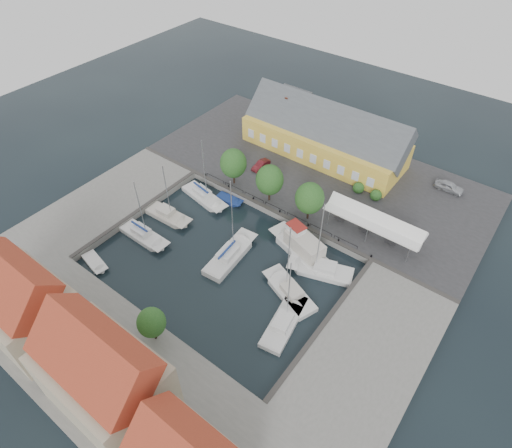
{
  "coord_description": "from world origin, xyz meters",
  "views": [
    {
      "loc": [
        27.01,
        -29.59,
        43.93
      ],
      "look_at": [
        0.0,
        6.0,
        1.5
      ],
      "focal_mm": 30.0,
      "sensor_mm": 36.0,
      "label": 1
    }
  ],
  "objects_px": {
    "warehouse": "(322,134)",
    "center_sailboat": "(230,256)",
    "west_boat_d": "(144,236)",
    "tent_canopy": "(374,221)",
    "west_boat_a": "(204,197)",
    "car_silver": "(449,187)",
    "east_boat_b": "(290,293)",
    "west_boat_b": "(168,216)",
    "trawler": "(301,248)",
    "launch_sw": "(95,263)",
    "launch_nw": "(229,200)",
    "car_red": "(261,165)",
    "east_boat_c": "(283,324)",
    "east_boat_a": "(322,271)"
  },
  "relations": [
    {
      "from": "launch_sw",
      "to": "center_sailboat",
      "type": "bearing_deg",
      "value": 40.58
    },
    {
      "from": "east_boat_c",
      "to": "west_boat_d",
      "type": "xyz_separation_m",
      "value": [
        -24.4,
        -0.02,
        0.01
      ]
    },
    {
      "from": "tent_canopy",
      "to": "east_boat_a",
      "type": "relative_size",
      "value": 1.13
    },
    {
      "from": "west_boat_d",
      "to": "launch_sw",
      "type": "relative_size",
      "value": 2.27
    },
    {
      "from": "tent_canopy",
      "to": "east_boat_a",
      "type": "xyz_separation_m",
      "value": [
        -2.32,
        -9.38,
        -3.42
      ]
    },
    {
      "from": "warehouse",
      "to": "tent_canopy",
      "type": "bearing_deg",
      "value": -39.86
    },
    {
      "from": "west_boat_b",
      "to": "car_silver",
      "type": "bearing_deg",
      "value": 44.05
    },
    {
      "from": "car_silver",
      "to": "launch_sw",
      "type": "distance_m",
      "value": 54.48
    },
    {
      "from": "tent_canopy",
      "to": "west_boat_a",
      "type": "xyz_separation_m",
      "value": [
        -25.11,
        -7.57,
        -3.41
      ]
    },
    {
      "from": "warehouse",
      "to": "car_silver",
      "type": "xyz_separation_m",
      "value": [
        21.93,
        2.75,
        -2.66
      ]
    },
    {
      "from": "car_red",
      "to": "west_boat_a",
      "type": "xyz_separation_m",
      "value": [
        -3.12,
        -10.98,
        -1.35
      ]
    },
    {
      "from": "west_boat_d",
      "to": "center_sailboat",
      "type": "bearing_deg",
      "value": 19.94
    },
    {
      "from": "warehouse",
      "to": "east_boat_b",
      "type": "distance_m",
      "value": 31.89
    },
    {
      "from": "center_sailboat",
      "to": "launch_nw",
      "type": "relative_size",
      "value": 2.84
    },
    {
      "from": "center_sailboat",
      "to": "east_boat_b",
      "type": "xyz_separation_m",
      "value": [
        10.07,
        -0.19,
        -0.1
      ]
    },
    {
      "from": "west_boat_a",
      "to": "car_red",
      "type": "bearing_deg",
      "value": 74.14
    },
    {
      "from": "launch_sw",
      "to": "east_boat_c",
      "type": "bearing_deg",
      "value": 16.03
    },
    {
      "from": "center_sailboat",
      "to": "trawler",
      "type": "bearing_deg",
      "value": 42.65
    },
    {
      "from": "east_boat_a",
      "to": "west_boat_a",
      "type": "bearing_deg",
      "value": 175.47
    },
    {
      "from": "car_silver",
      "to": "car_red",
      "type": "distance_m",
      "value": 30.35
    },
    {
      "from": "warehouse",
      "to": "trawler",
      "type": "relative_size",
      "value": 2.67
    },
    {
      "from": "car_red",
      "to": "launch_nw",
      "type": "relative_size",
      "value": 0.8
    },
    {
      "from": "trawler",
      "to": "car_red",
      "type": "bearing_deg",
      "value": 143.55
    },
    {
      "from": "launch_sw",
      "to": "warehouse",
      "type": "bearing_deg",
      "value": 74.76
    },
    {
      "from": "tent_canopy",
      "to": "launch_sw",
      "type": "bearing_deg",
      "value": -135.98
    },
    {
      "from": "warehouse",
      "to": "car_silver",
      "type": "height_order",
      "value": "warehouse"
    },
    {
      "from": "trawler",
      "to": "launch_sw",
      "type": "xyz_separation_m",
      "value": [
        -21.21,
        -18.64,
        -0.93
      ]
    },
    {
      "from": "east_boat_b",
      "to": "launch_sw",
      "type": "relative_size",
      "value": 2.36
    },
    {
      "from": "car_red",
      "to": "warehouse",
      "type": "bearing_deg",
      "value": 64.33
    },
    {
      "from": "west_boat_d",
      "to": "tent_canopy",
      "type": "bearing_deg",
      "value": 36.45
    },
    {
      "from": "east_boat_a",
      "to": "launch_sw",
      "type": "xyz_separation_m",
      "value": [
        -25.33,
        -17.34,
        -0.17
      ]
    },
    {
      "from": "car_red",
      "to": "east_boat_c",
      "type": "bearing_deg",
      "value": -46.59
    },
    {
      "from": "warehouse",
      "to": "trawler",
      "type": "xyz_separation_m",
      "value": [
        10.16,
        -21.94,
        -3.41
      ]
    },
    {
      "from": "west_boat_b",
      "to": "launch_sw",
      "type": "bearing_deg",
      "value": -95.48
    },
    {
      "from": "west_boat_a",
      "to": "car_silver",
      "type": "bearing_deg",
      "value": 38.46
    },
    {
      "from": "car_red",
      "to": "east_boat_a",
      "type": "bearing_deg",
      "value": -31.41
    },
    {
      "from": "warehouse",
      "to": "tent_canopy",
      "type": "height_order",
      "value": "warehouse"
    },
    {
      "from": "center_sailboat",
      "to": "east_boat_a",
      "type": "xyz_separation_m",
      "value": [
        11.41,
        5.42,
        -0.1
      ]
    },
    {
      "from": "warehouse",
      "to": "center_sailboat",
      "type": "relative_size",
      "value": 2.16
    },
    {
      "from": "east_boat_b",
      "to": "west_boat_d",
      "type": "bearing_deg",
      "value": -169.16
    },
    {
      "from": "trawler",
      "to": "east_boat_c",
      "type": "distance_m",
      "value": 12.16
    },
    {
      "from": "car_red",
      "to": "center_sailboat",
      "type": "distance_m",
      "value": 20.03
    },
    {
      "from": "car_silver",
      "to": "west_boat_d",
      "type": "relative_size",
      "value": 0.4
    },
    {
      "from": "launch_nw",
      "to": "launch_sw",
      "type": "bearing_deg",
      "value": -105.93
    },
    {
      "from": "tent_canopy",
      "to": "west_boat_d",
      "type": "height_order",
      "value": "west_boat_d"
    },
    {
      "from": "west_boat_d",
      "to": "west_boat_b",
      "type": "bearing_deg",
      "value": 93.6
    },
    {
      "from": "west_boat_d",
      "to": "launch_sw",
      "type": "xyz_separation_m",
      "value": [
        -1.53,
        -7.43,
        -0.18
      ]
    },
    {
      "from": "center_sailboat",
      "to": "west_boat_a",
      "type": "xyz_separation_m",
      "value": [
        -11.38,
        7.23,
        -0.09
      ]
    },
    {
      "from": "warehouse",
      "to": "west_boat_d",
      "type": "relative_size",
      "value": 2.55
    },
    {
      "from": "center_sailboat",
      "to": "east_boat_b",
      "type": "distance_m",
      "value": 10.07
    }
  ]
}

